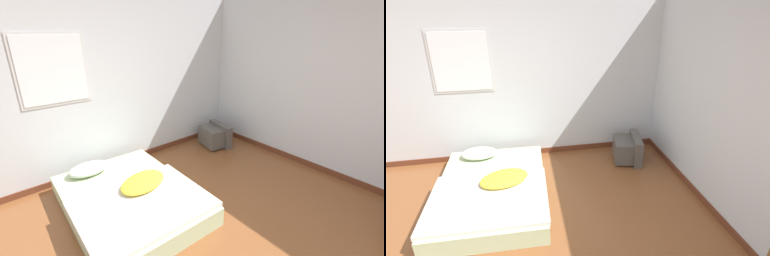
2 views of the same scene
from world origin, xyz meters
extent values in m
cube|color=silver|center=(0.00, 2.55, 1.30)|extent=(7.86, 0.06, 2.60)
cube|color=brown|center=(0.00, 2.51, 0.04)|extent=(7.86, 0.02, 0.09)
cube|color=silver|center=(-0.31, 2.51, 1.60)|extent=(0.85, 0.01, 0.91)
cube|color=white|center=(-0.31, 2.50, 1.60)|extent=(0.78, 0.01, 0.84)
cube|color=silver|center=(2.76, 0.00, 1.30)|extent=(0.06, 7.43, 2.60)
cube|color=brown|center=(2.72, 0.00, 0.04)|extent=(0.02, 7.43, 0.09)
cube|color=beige|center=(0.03, 1.39, 0.12)|extent=(1.41, 1.92, 0.23)
ellipsoid|color=silver|center=(-0.19, 2.12, 0.30)|extent=(0.53, 0.35, 0.14)
cube|color=silver|center=(0.02, 1.04, 0.26)|extent=(1.42, 1.13, 0.05)
ellipsoid|color=yellow|center=(0.20, 1.34, 0.32)|extent=(0.70, 0.57, 0.11)
cube|color=#56514C|center=(2.05, 2.04, 0.19)|extent=(0.37, 0.54, 0.34)
cube|color=#56514C|center=(2.25, 2.00, 0.21)|extent=(0.23, 0.61, 0.42)
cube|color=#283342|center=(2.31, 1.99, 0.22)|extent=(0.10, 0.48, 0.30)
camera|label=1|loc=(-1.07, -1.11, 2.09)|focal=24.00mm
camera|label=2|loc=(0.52, -2.02, 2.50)|focal=28.00mm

